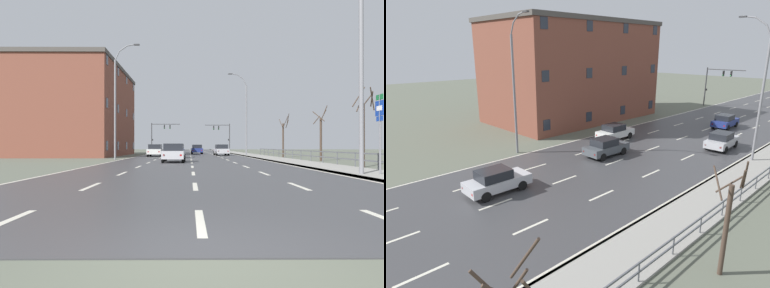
% 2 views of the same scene
% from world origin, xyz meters
% --- Properties ---
extents(ground_plane, '(160.00, 160.00, 0.12)m').
position_xyz_m(ground_plane, '(0.00, 48.00, -0.06)').
color(ground_plane, '#5B6051').
extents(road_asphalt_strip, '(14.00, 120.00, 0.03)m').
position_xyz_m(road_asphalt_strip, '(0.00, 59.99, 0.01)').
color(road_asphalt_strip, '#3D3D3F').
rests_on(road_asphalt_strip, ground).
extents(guardrail, '(0.07, 38.05, 1.00)m').
position_xyz_m(guardrail, '(9.85, 25.39, 0.71)').
color(guardrail, '#515459').
rests_on(guardrail, ground).
extents(street_lamp_midground, '(2.57, 0.24, 11.32)m').
position_xyz_m(street_lamp_midground, '(7.44, 42.70, 5.53)').
color(street_lamp_midground, slate).
rests_on(street_lamp_midground, ground).
extents(street_lamp_left_bank, '(2.53, 0.24, 11.60)m').
position_xyz_m(street_lamp_left_bank, '(-7.45, 30.14, 5.68)').
color(street_lamp_left_bank, slate).
rests_on(street_lamp_left_bank, ground).
extents(traffic_signal_left, '(5.87, 0.36, 6.06)m').
position_xyz_m(traffic_signal_left, '(-6.42, 66.16, 4.21)').
color(traffic_signal_left, '#38383A').
rests_on(traffic_signal_left, ground).
extents(car_near_left, '(1.96, 4.16, 1.57)m').
position_xyz_m(car_near_left, '(1.06, 52.92, 0.80)').
color(car_near_left, navy).
rests_on(car_near_left, ground).
extents(car_far_left, '(1.89, 4.13, 1.57)m').
position_xyz_m(car_far_left, '(-4.53, 39.80, 0.80)').
color(car_far_left, silver).
rests_on(car_far_left, ground).
extents(car_near_right, '(2.00, 4.18, 1.57)m').
position_xyz_m(car_near_right, '(4.33, 44.39, 0.80)').
color(car_near_right, '#B7B7BC').
rests_on(car_near_right, ground).
extents(car_distant, '(1.90, 4.13, 1.57)m').
position_xyz_m(car_distant, '(-1.48, 24.57, 0.80)').
color(car_distant, '#B7B7BC').
rests_on(car_distant, ground).
extents(car_mid_centre, '(1.94, 4.15, 1.57)m').
position_xyz_m(car_mid_centre, '(-1.64, 35.17, 0.80)').
color(car_mid_centre, '#474C51').
rests_on(car_mid_centre, ground).
extents(brick_building, '(12.37, 21.19, 12.28)m').
position_xyz_m(brick_building, '(-15.66, 44.27, 6.15)').
color(brick_building, brown).
rests_on(brick_building, ground).
extents(bare_tree_mid, '(1.32, 1.57, 5.05)m').
position_xyz_m(bare_tree_mid, '(11.79, 27.02, 2.26)').
color(bare_tree_mid, '#423328').
rests_on(bare_tree_mid, ground).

